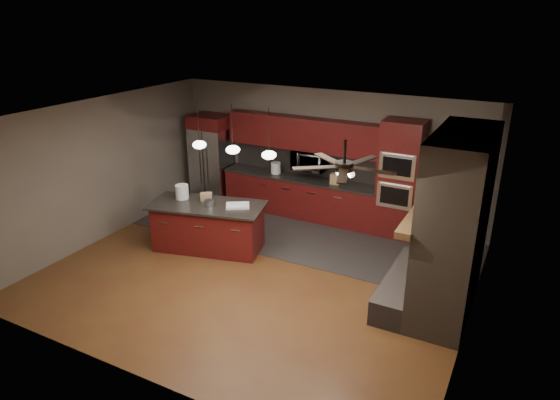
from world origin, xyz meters
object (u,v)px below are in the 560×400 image
Objects in this scene: kitchen_island at (208,226)px; cardboard_box at (206,197)px; oven_tower at (400,180)px; microwave at (310,160)px; paint_can at (209,203)px; paint_tray at (238,206)px; white_bucket at (182,192)px; counter_bucket at (276,168)px; counter_box at (335,179)px; refrigerator at (212,159)px.

cardboard_box is at bearing 113.97° from kitchen_island.
microwave is (-1.98, 0.06, 0.11)m from oven_tower.
paint_tray is (0.48, 0.23, -0.04)m from paint_can.
kitchen_island is at bearing -2.97° from white_bucket.
counter_box is (1.45, -0.05, -0.01)m from counter_bucket.
microwave reaches higher than counter_box.
oven_tower is at bearing 38.96° from paint_can.
kitchen_island is 12.31× the size of paint_can.
refrigerator is at bearing 89.03° from cardboard_box.
cardboard_box is at bearing -118.54° from microwave.
microwave reaches higher than white_bucket.
counter_bucket is at bearing 69.74° from white_bucket.
cardboard_box is (-0.14, 0.18, 0.52)m from kitchen_island.
refrigerator is at bearing 110.63° from white_bucket.
cardboard_box is at bearing 147.65° from paint_tray.
white_bucket is 3.19m from counter_box.
counter_bucket is at bearing 70.23° from kitchen_island.
kitchen_island is 5.44× the size of paint_tray.
refrigerator is 2.87m from paint_tray.
white_bucket is at bearing 163.16° from kitchen_island.
oven_tower is at bearing 23.38° from kitchen_island.
cardboard_box is (-0.24, 0.24, 0.01)m from paint_can.
kitchen_island is (-3.02, -2.30, -0.73)m from oven_tower.
paint_can reaches higher than paint_tray.
refrigerator is 2.75m from paint_can.
counter_bucket is at bearing 46.82° from cardboard_box.
counter_box is (1.68, 2.26, 0.55)m from kitchen_island.
refrigerator is 2.42m from cardboard_box.
refrigerator is at bearing 123.66° from paint_can.
cardboard_box is (0.46, 0.15, -0.07)m from white_bucket.
counter_bucket is (-0.34, 2.14, 0.08)m from paint_tray.
paint_tray is at bearing 6.59° from white_bucket.
white_bucket is at bearing 154.99° from paint_tray.
oven_tower is at bearing -4.17° from counter_box.
refrigerator reaches higher than paint_can.
counter_bucket is (-0.81, -0.05, -0.28)m from microwave.
paint_tray is 2.17m from counter_bucket.
paint_tray is (-0.47, -2.19, -0.36)m from microwave.
kitchen_island is 2.39m from counter_bucket.
oven_tower is 5.57× the size of paint_tray.
cardboard_box is (-3.16, -2.12, -0.20)m from oven_tower.
white_bucket is 1.19m from paint_tray.
microwave reaches higher than cardboard_box.
refrigerator is 4.85× the size of paint_tray.
paint_tray is (-2.45, -2.13, -0.25)m from oven_tower.
white_bucket reaches higher than counter_box.
cardboard_box reaches higher than paint_can.
paint_tray is at bearing 2.33° from kitchen_island.
paint_can is at bearing -47.87° from kitchen_island.
oven_tower is at bearing -0.15° from counter_bucket.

